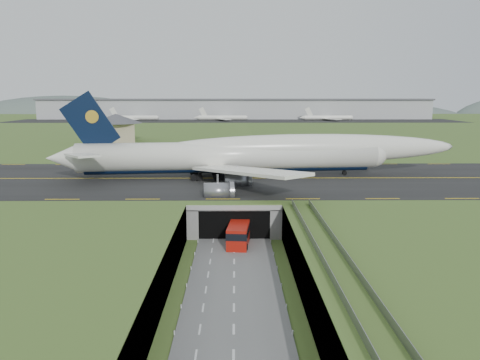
{
  "coord_description": "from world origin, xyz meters",
  "views": [
    {
      "loc": [
        0.22,
        -67.71,
        23.96
      ],
      "look_at": [
        1.07,
        20.0,
        8.1
      ],
      "focal_mm": 35.0,
      "sensor_mm": 36.0,
      "label": 1
    }
  ],
  "objects": [
    {
      "name": "ground",
      "position": [
        0.0,
        0.0,
        0.0
      ],
      "size": [
        900.0,
        900.0,
        0.0
      ],
      "primitive_type": "plane",
      "color": "#426026",
      "rests_on": "ground"
    },
    {
      "name": "airfield_deck",
      "position": [
        0.0,
        0.0,
        3.0
      ],
      "size": [
        800.0,
        800.0,
        6.0
      ],
      "primitive_type": "cube",
      "color": "gray",
      "rests_on": "ground"
    },
    {
      "name": "trench_road",
      "position": [
        0.0,
        -7.5,
        0.1
      ],
      "size": [
        12.0,
        75.0,
        0.2
      ],
      "primitive_type": "cube",
      "color": "slate",
      "rests_on": "ground"
    },
    {
      "name": "taxiway",
      "position": [
        0.0,
        33.0,
        6.09
      ],
      "size": [
        800.0,
        44.0,
        0.18
      ],
      "primitive_type": "cube",
      "color": "black",
      "rests_on": "airfield_deck"
    },
    {
      "name": "tunnel_portal",
      "position": [
        0.0,
        16.71,
        3.33
      ],
      "size": [
        17.0,
        22.3,
        6.0
      ],
      "color": "gray",
      "rests_on": "ground"
    },
    {
      "name": "guideway",
      "position": [
        11.0,
        -19.11,
        5.32
      ],
      "size": [
        3.0,
        53.0,
        7.05
      ],
      "color": "#A8A8A3",
      "rests_on": "ground"
    },
    {
      "name": "jumbo_jet",
      "position": [
        5.26,
        34.51,
        11.24
      ],
      "size": [
        90.62,
        58.74,
        19.52
      ],
      "rotation": [
        0.0,
        0.0,
        0.1
      ],
      "color": "white",
      "rests_on": "ground"
    },
    {
      "name": "shuttle_tram",
      "position": [
        0.73,
        5.22,
        1.9
      ],
      "size": [
        4.1,
        8.88,
        3.48
      ],
      "rotation": [
        0.0,
        0.0,
        -0.1
      ],
      "color": "#A8150B",
      "rests_on": "ground"
    },
    {
      "name": "service_building",
      "position": [
        -46.65,
        117.01,
        12.52
      ],
      "size": [
        24.19,
        24.19,
        11.0
      ],
      "rotation": [
        0.0,
        0.0,
        0.23
      ],
      "color": "tan",
      "rests_on": "ground"
    },
    {
      "name": "cargo_terminal",
      "position": [
        -0.05,
        299.41,
        13.96
      ],
      "size": [
        320.0,
        67.0,
        15.6
      ],
      "color": "#B2B2B2",
      "rests_on": "ground"
    },
    {
      "name": "distant_hills",
      "position": [
        64.38,
        430.0,
        -4.0
      ],
      "size": [
        700.0,
        91.0,
        60.0
      ],
      "color": "#4E5E57",
      "rests_on": "ground"
    }
  ]
}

